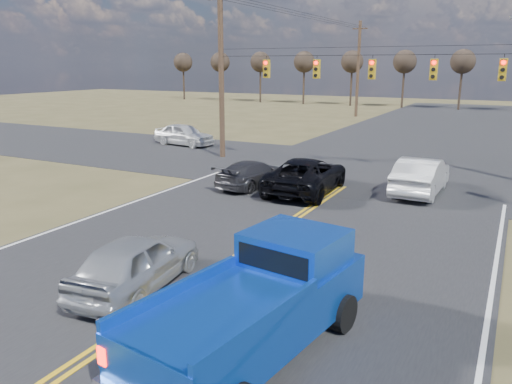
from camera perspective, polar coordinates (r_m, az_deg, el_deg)
The scene contains 12 objects.
ground at distance 11.83m, azimuth -12.37°, elevation -13.89°, with size 160.00×160.00×0.00m, color brown.
road_main at distance 19.92m, azimuth 6.31°, elevation -1.85°, with size 14.00×120.00×0.02m, color #28282B.
road_cross at distance 27.32m, azimuth 12.50°, elevation 2.34°, with size 120.00×12.00×0.02m, color #28282B.
signal_gantry at distance 26.43m, azimuth 14.05°, elevation 12.93°, with size 19.60×4.83×10.00m.
utility_poles at distance 25.79m, azimuth 12.53°, elevation 13.36°, with size 19.60×58.32×10.00m.
treeline at distance 35.49m, azimuth 17.02°, elevation 14.03°, with size 87.00×117.80×7.40m.
pickup_truck at distance 9.93m, azimuth 0.40°, elevation -12.54°, with size 2.91×5.95×2.14m.
silver_suv at distance 13.03m, azimuth -13.54°, elevation -7.75°, with size 1.70×4.21×1.44m, color #A9ACB1.
black_suv at distance 22.27m, azimuth 5.77°, elevation 1.94°, with size 2.56×5.54×1.54m, color black.
white_car_queue at distance 23.04m, azimuth 18.31°, elevation 1.79°, with size 1.71×4.90×1.61m, color silver.
dgrey_car_queue at distance 23.16m, azimuth -0.33°, elevation 2.10°, with size 1.72×4.23×1.23m, color #333338.
cross_car_west at distance 35.61m, azimuth -8.24°, elevation 6.53°, with size 4.51×1.82×1.54m, color silver.
Camera 1 is at (6.90, -7.85, 5.53)m, focal length 35.00 mm.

